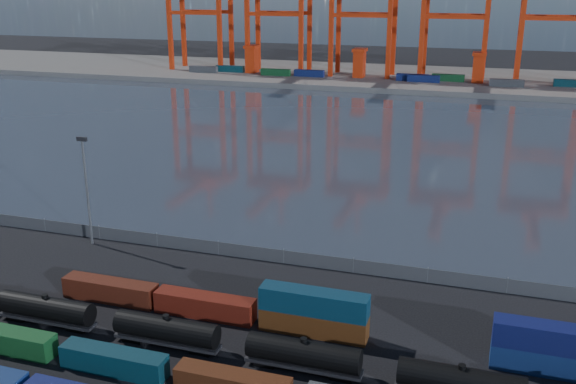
% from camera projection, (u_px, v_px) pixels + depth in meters
% --- Properties ---
extents(ground, '(700.00, 700.00, 0.00)m').
position_uv_depth(ground, '(198.00, 373.00, 65.33)').
color(ground, black).
rests_on(ground, ground).
extents(harbor_water, '(700.00, 700.00, 0.00)m').
position_uv_depth(harbor_water, '(379.00, 141.00, 160.32)').
color(harbor_water, '#2E3542').
rests_on(harbor_water, ground).
extents(far_quay, '(700.00, 70.00, 2.00)m').
position_uv_depth(far_quay, '(426.00, 79.00, 255.00)').
color(far_quay, '#514F4C').
rests_on(far_quay, ground).
extents(container_row_mid, '(140.87, 2.33, 4.96)m').
position_uv_depth(container_row_mid, '(123.00, 361.00, 64.73)').
color(container_row_mid, '#3B3C3F').
rests_on(container_row_mid, ground).
extents(container_row_north, '(141.44, 2.50, 5.34)m').
position_uv_depth(container_row_north, '(241.00, 308.00, 74.57)').
color(container_row_north, navy).
rests_on(container_row_north, ground).
extents(tanker_string, '(120.75, 2.63, 3.77)m').
position_uv_depth(tanker_string, '(379.00, 368.00, 62.84)').
color(tanker_string, black).
rests_on(tanker_string, ground).
extents(waterfront_fence, '(160.12, 0.12, 2.20)m').
position_uv_depth(waterfront_fence, '(284.00, 257.00, 90.35)').
color(waterfront_fence, '#595B5E').
rests_on(waterfront_fence, ground).
extents(yard_light_mast, '(1.60, 0.40, 16.60)m').
position_uv_depth(yard_light_mast, '(87.00, 185.00, 94.63)').
color(yard_light_mast, slate).
rests_on(yard_light_mast, ground).
extents(quay_containers, '(172.58, 10.99, 2.60)m').
position_uv_depth(quay_containers, '(393.00, 77.00, 244.31)').
color(quay_containers, navy).
rests_on(quay_containers, far_quay).
extents(straddle_carriers, '(140.00, 7.00, 11.10)m').
position_uv_depth(straddle_carriers, '(417.00, 64.00, 244.54)').
color(straddle_carriers, red).
rests_on(straddle_carriers, far_quay).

